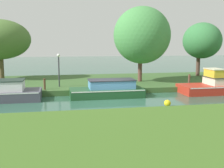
# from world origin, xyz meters

# --- Properties ---
(ground_plane) EXTENTS (120.00, 120.00, 0.00)m
(ground_plane) POSITION_xyz_m (0.00, 0.00, 0.00)
(ground_plane) COLOR #305D4A
(riverbank_far) EXTENTS (72.00, 10.00, 0.40)m
(riverbank_far) POSITION_xyz_m (0.00, 7.00, 0.20)
(riverbank_far) COLOR #3B5E2D
(riverbank_far) RESTS_ON ground_plane
(riverbank_near) EXTENTS (72.00, 10.00, 0.40)m
(riverbank_near) POSITION_xyz_m (0.00, -9.00, 0.20)
(riverbank_near) COLOR #416824
(riverbank_near) RESTS_ON ground_plane
(forest_barge) EXTENTS (5.10, 2.08, 1.23)m
(forest_barge) POSITION_xyz_m (-0.01, 1.20, 0.51)
(forest_barge) COLOR #1E4B27
(forest_barge) RESTS_ON ground_plane
(willow_tree_left) EXTENTS (5.58, 4.63, 5.49)m
(willow_tree_left) POSITION_xyz_m (-8.62, 9.32, 4.06)
(willow_tree_left) COLOR brown
(willow_tree_left) RESTS_ON riverbank_far
(willow_tree_centre) EXTENTS (4.85, 4.61, 6.41)m
(willow_tree_centre) POSITION_xyz_m (3.63, 5.25, 4.40)
(willow_tree_centre) COLOR brown
(willow_tree_centre) RESTS_ON riverbank_far
(willow_tree_right) EXTENTS (3.70, 4.19, 5.37)m
(willow_tree_right) POSITION_xyz_m (10.73, 8.15, 3.97)
(willow_tree_right) COLOR brown
(willow_tree_right) RESTS_ON riverbank_far
(lamp_post) EXTENTS (0.24, 0.24, 2.55)m
(lamp_post) POSITION_xyz_m (-3.38, 3.89, 2.03)
(lamp_post) COLOR #333338
(lamp_post) RESTS_ON riverbank_far
(mooring_post_near) EXTENTS (0.15, 0.15, 0.80)m
(mooring_post_near) POSITION_xyz_m (-4.43, 2.77, 0.80)
(mooring_post_near) COLOR #523522
(mooring_post_near) RESTS_ON riverbank_far
(mooring_post_far) EXTENTS (0.16, 0.16, 0.88)m
(mooring_post_far) POSITION_xyz_m (6.86, 2.77, 0.84)
(mooring_post_far) COLOR brown
(mooring_post_far) RESTS_ON riverbank_far
(channel_buoy) EXTENTS (0.41, 0.41, 0.41)m
(channel_buoy) POSITION_xyz_m (2.94, -2.48, 0.20)
(channel_buoy) COLOR yellow
(channel_buoy) RESTS_ON ground_plane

